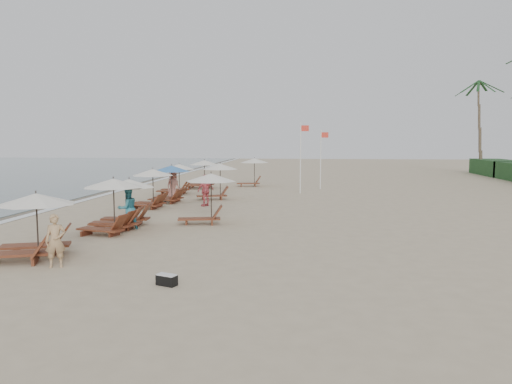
# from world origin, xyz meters

# --- Properties ---
(ground) EXTENTS (160.00, 160.00, 0.00)m
(ground) POSITION_xyz_m (0.00, 0.00, 0.00)
(ground) COLOR tan
(ground) RESTS_ON ground
(wet_sand_band) EXTENTS (3.20, 140.00, 0.01)m
(wet_sand_band) POSITION_xyz_m (-12.50, 10.00, 0.00)
(wet_sand_band) COLOR #6B5E4C
(wet_sand_band) RESTS_ON ground
(foam_line) EXTENTS (0.50, 140.00, 0.02)m
(foam_line) POSITION_xyz_m (-11.20, 10.00, 0.01)
(foam_line) COLOR white
(foam_line) RESTS_ON ground
(lounger_station_0) EXTENTS (2.85, 2.67, 2.07)m
(lounger_station_0) POSITION_xyz_m (-6.14, -3.12, 1.01)
(lounger_station_0) COLOR brown
(lounger_station_0) RESTS_ON ground
(lounger_station_1) EXTENTS (2.61, 2.38, 2.19)m
(lounger_station_1) POSITION_xyz_m (-5.32, 1.26, 1.18)
(lounger_station_1) COLOR brown
(lounger_station_1) RESTS_ON ground
(lounger_station_2) EXTENTS (2.61, 2.16, 2.06)m
(lounger_station_2) POSITION_xyz_m (-5.30, 2.74, 0.98)
(lounger_station_2) COLOR brown
(lounger_station_2) RESTS_ON ground
(lounger_station_3) EXTENTS (2.46, 2.25, 2.13)m
(lounger_station_3) POSITION_xyz_m (-6.05, 8.66, 1.17)
(lounger_station_3) COLOR brown
(lounger_station_3) RESTS_ON ground
(lounger_station_4) EXTENTS (2.50, 2.22, 2.20)m
(lounger_station_4) POSITION_xyz_m (-5.72, 11.14, 1.16)
(lounger_station_4) COLOR brown
(lounger_station_4) RESTS_ON ground
(lounger_station_5) EXTENTS (2.57, 2.15, 2.06)m
(lounger_station_5) POSITION_xyz_m (-6.52, 15.73, 0.99)
(lounger_station_5) COLOR brown
(lounger_station_5) RESTS_ON ground
(lounger_station_6) EXTENTS (2.68, 2.28, 2.15)m
(lounger_station_6) POSITION_xyz_m (-5.65, 19.90, 1.04)
(lounger_station_6) COLOR brown
(lounger_station_6) RESTS_ON ground
(inland_station_0) EXTENTS (2.64, 2.24, 2.22)m
(inland_station_0) POSITION_xyz_m (-1.96, 3.98, 1.42)
(inland_station_0) COLOR brown
(inland_station_0) RESTS_ON ground
(inland_station_1) EXTENTS (2.64, 2.24, 2.22)m
(inland_station_1) POSITION_xyz_m (-3.16, 13.02, 1.42)
(inland_station_1) COLOR brown
(inland_station_1) RESTS_ON ground
(inland_station_2) EXTENTS (2.61, 2.24, 2.22)m
(inland_station_2) POSITION_xyz_m (-1.98, 22.08, 1.44)
(inland_station_2) COLOR brown
(inland_station_2) RESTS_ON ground
(beachgoer_near) EXTENTS (0.67, 0.57, 1.57)m
(beachgoer_near) POSITION_xyz_m (-4.79, -4.07, 0.79)
(beachgoer_near) COLOR tan
(beachgoer_near) RESTS_ON ground
(beachgoer_mid_a) EXTENTS (1.07, 1.07, 1.75)m
(beachgoer_mid_a) POSITION_xyz_m (-4.92, 2.19, 0.88)
(beachgoer_mid_a) COLOR teal
(beachgoer_mid_a) RESTS_ON ground
(beachgoer_far_a) EXTENTS (1.04, 1.05, 1.78)m
(beachgoer_far_a) POSITION_xyz_m (-3.20, 9.76, 0.89)
(beachgoer_far_a) COLOR #C95057
(beachgoer_far_a) RESTS_ON ground
(beachgoer_far_b) EXTENTS (1.00, 1.05, 1.81)m
(beachgoer_far_b) POSITION_xyz_m (-5.78, 12.37, 0.90)
(beachgoer_far_b) COLOR tan
(beachgoer_far_b) RESTS_ON ground
(duffel_bag) EXTENTS (0.58, 0.44, 0.29)m
(duffel_bag) POSITION_xyz_m (-1.06, -5.53, 0.15)
(duffel_bag) COLOR black
(duffel_bag) RESTS_ON ground
(flag_pole_near) EXTENTS (0.59, 0.08, 4.88)m
(flag_pole_near) POSITION_xyz_m (1.97, 17.05, 2.69)
(flag_pole_near) COLOR silver
(flag_pole_near) RESTS_ON ground
(flag_pole_far) EXTENTS (0.60, 0.08, 4.45)m
(flag_pole_far) POSITION_xyz_m (3.43, 20.36, 2.47)
(flag_pole_far) COLOR silver
(flag_pole_far) RESTS_ON ground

